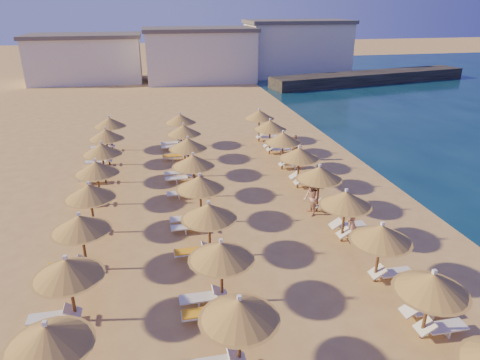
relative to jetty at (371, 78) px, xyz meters
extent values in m
plane|color=tan|center=(-25.93, -38.23, -0.75)|extent=(220.00, 220.00, 0.00)
cube|color=black|center=(0.00, 0.00, 0.00)|extent=(30.23, 9.37, 1.50)
cube|color=white|center=(-39.00, 9.37, 2.25)|extent=(15.00, 8.00, 6.00)
cube|color=#59514C|center=(-39.00, 9.37, 5.50)|extent=(15.60, 8.48, 0.50)
cube|color=white|center=(-23.16, 6.69, 2.65)|extent=(15.00, 8.00, 6.80)
cube|color=#59514C|center=(-23.16, 6.69, 6.30)|extent=(15.60, 8.48, 0.50)
cube|color=white|center=(-7.96, 9.03, 3.05)|extent=(15.00, 8.00, 7.60)
cube|color=#59514C|center=(-7.96, 9.03, 7.10)|extent=(15.60, 8.48, 0.50)
cylinder|color=brown|center=(-22.02, -46.07, 0.33)|extent=(0.12, 0.12, 2.15)
cone|color=olive|center=(-22.02, -46.07, 1.50)|extent=(2.27, 2.27, 0.69)
cone|color=olive|center=(-22.02, -46.07, 1.21)|extent=(2.46, 2.46, 0.12)
cube|color=white|center=(-22.02, -46.07, 1.91)|extent=(0.12, 0.12, 0.14)
cylinder|color=brown|center=(-22.02, -42.83, 0.33)|extent=(0.12, 0.12, 2.15)
cone|color=olive|center=(-22.02, -42.83, 1.50)|extent=(2.27, 2.27, 0.69)
cone|color=olive|center=(-22.02, -42.83, 1.21)|extent=(2.46, 2.46, 0.12)
cube|color=white|center=(-22.02, -42.83, 1.91)|extent=(0.12, 0.12, 0.14)
cylinder|color=brown|center=(-22.02, -39.59, 0.33)|extent=(0.12, 0.12, 2.15)
cone|color=olive|center=(-22.02, -39.59, 1.50)|extent=(2.27, 2.27, 0.69)
cone|color=olive|center=(-22.02, -39.59, 1.21)|extent=(2.46, 2.46, 0.12)
cube|color=white|center=(-22.02, -39.59, 1.91)|extent=(0.12, 0.12, 0.14)
cylinder|color=brown|center=(-22.02, -36.35, 0.33)|extent=(0.12, 0.12, 2.15)
cone|color=olive|center=(-22.02, -36.35, 1.50)|extent=(2.27, 2.27, 0.69)
cone|color=olive|center=(-22.02, -36.35, 1.21)|extent=(2.46, 2.46, 0.12)
cube|color=white|center=(-22.02, -36.35, 1.91)|extent=(0.12, 0.12, 0.14)
cylinder|color=brown|center=(-22.02, -33.11, 0.33)|extent=(0.12, 0.12, 2.15)
cone|color=olive|center=(-22.02, -33.11, 1.50)|extent=(2.27, 2.27, 0.69)
cone|color=olive|center=(-22.02, -33.11, 1.21)|extent=(2.46, 2.46, 0.12)
cube|color=white|center=(-22.02, -33.11, 1.91)|extent=(0.12, 0.12, 0.14)
cylinder|color=brown|center=(-22.02, -29.87, 0.33)|extent=(0.12, 0.12, 2.15)
cone|color=olive|center=(-22.02, -29.87, 1.50)|extent=(2.27, 2.27, 0.69)
cone|color=olive|center=(-22.02, -29.87, 1.21)|extent=(2.46, 2.46, 0.12)
cube|color=white|center=(-22.02, -29.87, 1.91)|extent=(0.12, 0.12, 0.14)
cylinder|color=brown|center=(-22.02, -26.63, 0.33)|extent=(0.12, 0.12, 2.15)
cone|color=olive|center=(-22.02, -26.63, 1.50)|extent=(2.27, 2.27, 0.69)
cone|color=olive|center=(-22.02, -26.63, 1.21)|extent=(2.46, 2.46, 0.12)
cube|color=white|center=(-22.02, -26.63, 1.91)|extent=(0.12, 0.12, 0.14)
cylinder|color=brown|center=(-22.02, -23.39, 0.33)|extent=(0.12, 0.12, 2.15)
cone|color=olive|center=(-22.02, -23.39, 1.50)|extent=(2.27, 2.27, 0.69)
cone|color=olive|center=(-22.02, -23.39, 1.21)|extent=(2.46, 2.46, 0.12)
cube|color=white|center=(-22.02, -23.39, 1.91)|extent=(0.12, 0.12, 0.14)
cylinder|color=brown|center=(-28.33, -46.07, 0.33)|extent=(0.12, 0.12, 2.15)
cone|color=olive|center=(-28.33, -46.07, 1.50)|extent=(2.27, 2.27, 0.69)
cone|color=olive|center=(-28.33, -46.07, 1.21)|extent=(2.46, 2.46, 0.12)
cube|color=white|center=(-28.33, -46.07, 1.91)|extent=(0.12, 0.12, 0.14)
cylinder|color=brown|center=(-28.33, -42.83, 0.33)|extent=(0.12, 0.12, 2.15)
cone|color=olive|center=(-28.33, -42.83, 1.50)|extent=(2.27, 2.27, 0.69)
cone|color=olive|center=(-28.33, -42.83, 1.21)|extent=(2.46, 2.46, 0.12)
cube|color=white|center=(-28.33, -42.83, 1.91)|extent=(0.12, 0.12, 0.14)
cylinder|color=brown|center=(-28.33, -39.59, 0.33)|extent=(0.12, 0.12, 2.15)
cone|color=olive|center=(-28.33, -39.59, 1.50)|extent=(2.27, 2.27, 0.69)
cone|color=olive|center=(-28.33, -39.59, 1.21)|extent=(2.46, 2.46, 0.12)
cube|color=white|center=(-28.33, -39.59, 1.91)|extent=(0.12, 0.12, 0.14)
cylinder|color=brown|center=(-28.33, -36.35, 0.33)|extent=(0.12, 0.12, 2.15)
cone|color=olive|center=(-28.33, -36.35, 1.50)|extent=(2.27, 2.27, 0.69)
cone|color=olive|center=(-28.33, -36.35, 1.21)|extent=(2.46, 2.46, 0.12)
cube|color=white|center=(-28.33, -36.35, 1.91)|extent=(0.12, 0.12, 0.14)
cylinder|color=brown|center=(-28.33, -33.11, 0.33)|extent=(0.12, 0.12, 2.15)
cone|color=olive|center=(-28.33, -33.11, 1.50)|extent=(2.27, 2.27, 0.69)
cone|color=olive|center=(-28.33, -33.11, 1.21)|extent=(2.46, 2.46, 0.12)
cube|color=white|center=(-28.33, -33.11, 1.91)|extent=(0.12, 0.12, 0.14)
cylinder|color=brown|center=(-28.33, -29.87, 0.33)|extent=(0.12, 0.12, 2.15)
cone|color=olive|center=(-28.33, -29.87, 1.50)|extent=(2.27, 2.27, 0.69)
cone|color=olive|center=(-28.33, -29.87, 1.21)|extent=(2.46, 2.46, 0.12)
cube|color=white|center=(-28.33, -29.87, 1.91)|extent=(0.12, 0.12, 0.14)
cylinder|color=brown|center=(-28.33, -26.63, 0.33)|extent=(0.12, 0.12, 2.15)
cone|color=olive|center=(-28.33, -26.63, 1.50)|extent=(2.27, 2.27, 0.69)
cone|color=olive|center=(-28.33, -26.63, 1.21)|extent=(2.46, 2.46, 0.12)
cube|color=white|center=(-28.33, -26.63, 1.91)|extent=(0.12, 0.12, 0.14)
cylinder|color=brown|center=(-28.33, -23.39, 0.33)|extent=(0.12, 0.12, 2.15)
cone|color=olive|center=(-28.33, -23.39, 1.50)|extent=(2.27, 2.27, 0.69)
cone|color=olive|center=(-28.33, -23.39, 1.21)|extent=(2.46, 2.46, 0.12)
cube|color=white|center=(-28.33, -23.39, 1.91)|extent=(0.12, 0.12, 0.14)
cone|color=olive|center=(-33.60, -46.07, 1.50)|extent=(2.27, 2.27, 0.69)
cone|color=olive|center=(-33.60, -46.07, 1.21)|extent=(2.46, 2.46, 0.12)
cube|color=white|center=(-33.60, -46.07, 1.91)|extent=(0.12, 0.12, 0.14)
cylinder|color=brown|center=(-33.60, -42.83, 0.33)|extent=(0.12, 0.12, 2.15)
cone|color=olive|center=(-33.60, -42.83, 1.50)|extent=(2.27, 2.27, 0.69)
cone|color=olive|center=(-33.60, -42.83, 1.21)|extent=(2.46, 2.46, 0.12)
cube|color=white|center=(-33.60, -42.83, 1.91)|extent=(0.12, 0.12, 0.14)
cylinder|color=brown|center=(-33.60, -39.59, 0.33)|extent=(0.12, 0.12, 2.15)
cone|color=olive|center=(-33.60, -39.59, 1.50)|extent=(2.27, 2.27, 0.69)
cone|color=olive|center=(-33.60, -39.59, 1.21)|extent=(2.46, 2.46, 0.12)
cube|color=white|center=(-33.60, -39.59, 1.91)|extent=(0.12, 0.12, 0.14)
cylinder|color=brown|center=(-33.60, -36.35, 0.33)|extent=(0.12, 0.12, 2.15)
cone|color=olive|center=(-33.60, -36.35, 1.50)|extent=(2.27, 2.27, 0.69)
cone|color=olive|center=(-33.60, -36.35, 1.21)|extent=(2.46, 2.46, 0.12)
cube|color=white|center=(-33.60, -36.35, 1.91)|extent=(0.12, 0.12, 0.14)
cylinder|color=brown|center=(-33.60, -33.11, 0.33)|extent=(0.12, 0.12, 2.15)
cone|color=olive|center=(-33.60, -33.11, 1.50)|extent=(2.27, 2.27, 0.69)
cone|color=olive|center=(-33.60, -33.11, 1.21)|extent=(2.46, 2.46, 0.12)
cube|color=white|center=(-33.60, -33.11, 1.91)|extent=(0.12, 0.12, 0.14)
cylinder|color=brown|center=(-33.60, -29.87, 0.33)|extent=(0.12, 0.12, 2.15)
cone|color=olive|center=(-33.60, -29.87, 1.50)|extent=(2.27, 2.27, 0.69)
cone|color=olive|center=(-33.60, -29.87, 1.21)|extent=(2.46, 2.46, 0.12)
cube|color=white|center=(-33.60, -29.87, 1.91)|extent=(0.12, 0.12, 0.14)
cylinder|color=brown|center=(-33.60, -26.63, 0.33)|extent=(0.12, 0.12, 2.15)
cone|color=olive|center=(-33.60, -26.63, 1.50)|extent=(2.27, 2.27, 0.69)
cone|color=olive|center=(-33.60, -26.63, 1.21)|extent=(2.46, 2.46, 0.12)
cube|color=white|center=(-33.60, -26.63, 1.91)|extent=(0.12, 0.12, 0.14)
cylinder|color=brown|center=(-33.60, -23.39, 0.33)|extent=(0.12, 0.12, 2.15)
cone|color=olive|center=(-33.60, -23.39, 1.50)|extent=(2.27, 2.27, 0.69)
cone|color=olive|center=(-33.60, -23.39, 1.21)|extent=(2.46, 2.46, 0.12)
cube|color=white|center=(-33.60, -23.39, 1.91)|extent=(0.12, 0.12, 0.14)
cube|color=white|center=(-21.12, -46.07, -0.43)|extent=(1.41, 0.56, 0.06)
cube|color=white|center=(-21.12, -46.07, -0.59)|extent=(0.06, 0.50, 0.32)
cube|color=white|center=(-21.94, -46.07, -0.29)|extent=(0.58, 0.56, 0.40)
cube|color=white|center=(-21.12, -45.17, -0.43)|extent=(1.41, 0.56, 0.06)
cube|color=white|center=(-21.12, -45.17, -0.59)|extent=(0.06, 0.50, 0.32)
cube|color=white|center=(-21.94, -45.17, -0.29)|extent=(0.58, 0.56, 0.40)
cube|color=white|center=(-28.41, -46.07, -0.29)|extent=(0.58, 0.56, 0.40)
cube|color=white|center=(-21.12, -42.83, -0.43)|extent=(1.41, 0.56, 0.06)
cube|color=white|center=(-21.12, -42.83, -0.59)|extent=(0.06, 0.50, 0.32)
cube|color=white|center=(-21.94, -42.83, -0.29)|extent=(0.58, 0.56, 0.40)
cube|color=white|center=(-29.23, -42.83, -0.43)|extent=(1.41, 0.56, 0.06)
cube|color=white|center=(-29.23, -42.83, -0.59)|extent=(0.06, 0.50, 0.32)
cube|color=white|center=(-28.41, -42.83, -0.29)|extent=(0.58, 0.56, 0.40)
cube|color=white|center=(-29.23, -43.73, -0.43)|extent=(1.41, 0.56, 0.06)
cube|color=white|center=(-29.23, -43.73, -0.59)|extent=(0.06, 0.50, 0.32)
cube|color=white|center=(-28.41, -43.73, -0.29)|extent=(0.58, 0.56, 0.40)
cube|color=#F4A719|center=(-29.23, -43.73, -0.38)|extent=(1.35, 0.52, 0.05)
cube|color=white|center=(-21.12, -39.59, -0.43)|extent=(1.41, 0.56, 0.06)
cube|color=white|center=(-21.12, -39.59, -0.59)|extent=(0.06, 0.50, 0.32)
cube|color=white|center=(-21.94, -39.59, -0.29)|extent=(0.58, 0.56, 0.40)
cube|color=#F4A719|center=(-21.12, -39.59, -0.38)|extent=(1.35, 0.52, 0.05)
cube|color=white|center=(-21.12, -38.69, -0.43)|extent=(1.41, 0.56, 0.06)
cube|color=white|center=(-21.12, -38.69, -0.59)|extent=(0.06, 0.50, 0.32)
cube|color=white|center=(-21.94, -38.69, -0.29)|extent=(0.58, 0.56, 0.40)
cube|color=white|center=(-29.23, -39.59, -0.43)|extent=(1.41, 0.56, 0.06)
cube|color=white|center=(-29.23, -39.59, -0.59)|extent=(0.06, 0.50, 0.32)
cube|color=white|center=(-28.41, -39.59, -0.29)|extent=(0.58, 0.56, 0.40)
cube|color=#F4A719|center=(-29.23, -39.59, -0.38)|extent=(1.35, 0.52, 0.05)
cube|color=white|center=(-21.12, -36.35, -0.43)|extent=(1.41, 0.56, 0.06)
cube|color=white|center=(-21.12, -36.35, -0.59)|extent=(0.06, 0.50, 0.32)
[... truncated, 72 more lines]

